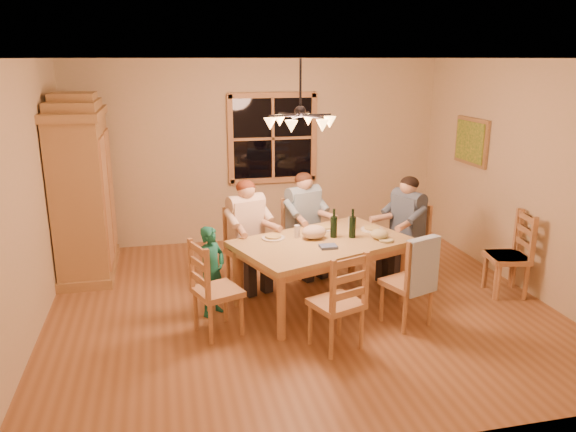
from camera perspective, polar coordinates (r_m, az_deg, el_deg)
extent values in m
plane|color=#915C34|center=(6.47, 1.14, -8.93)|extent=(5.50, 5.50, 0.00)
cube|color=white|center=(5.88, 1.29, 15.73)|extent=(5.50, 5.00, 0.02)
cube|color=beige|center=(8.43, -2.94, 6.53)|extent=(5.50, 0.02, 2.70)
cube|color=beige|center=(6.00, -25.17, 1.21)|extent=(0.02, 5.00, 2.70)
cube|color=beige|center=(7.20, 23.01, 3.67)|extent=(0.02, 5.00, 2.70)
cube|color=black|center=(8.42, -1.58, 7.90)|extent=(1.20, 0.03, 1.20)
cube|color=tan|center=(8.40, -1.56, 7.88)|extent=(1.30, 0.06, 1.30)
cube|color=olive|center=(8.13, 18.15, 7.20)|extent=(0.04, 0.78, 0.64)
cube|color=#1E6B2D|center=(8.11, 17.96, 7.20)|extent=(0.02, 0.68, 0.54)
cylinder|color=black|center=(5.88, 1.27, 13.15)|extent=(0.02, 0.02, 0.53)
sphere|color=black|center=(5.90, 1.26, 10.58)|extent=(0.12, 0.12, 0.12)
cylinder|color=black|center=(5.95, 2.78, 10.22)|extent=(0.34, 0.02, 0.02)
cone|color=#FFB259|center=(6.00, 4.26, 9.47)|extent=(0.13, 0.13, 0.12)
cylinder|color=black|center=(6.06, 1.68, 10.33)|extent=(0.19, 0.31, 0.02)
cone|color=#FFB259|center=(6.22, 2.07, 9.73)|extent=(0.13, 0.13, 0.12)
cylinder|color=black|center=(6.02, 0.18, 10.30)|extent=(0.19, 0.31, 0.02)
cone|color=#FFB259|center=(6.15, -0.86, 9.67)|extent=(0.13, 0.13, 0.12)
cylinder|color=black|center=(5.87, -0.28, 10.16)|extent=(0.34, 0.02, 0.02)
cone|color=#FFB259|center=(5.84, -1.83, 9.34)|extent=(0.13, 0.13, 0.12)
cylinder|color=black|center=(5.75, 0.81, 10.04)|extent=(0.19, 0.31, 0.02)
cone|color=#FFB259|center=(5.61, 0.34, 9.07)|extent=(0.13, 0.13, 0.12)
cylinder|color=black|center=(5.79, 2.37, 10.07)|extent=(0.19, 0.31, 0.02)
cone|color=#FFB259|center=(5.69, 3.52, 9.14)|extent=(0.13, 0.13, 0.12)
cube|color=olive|center=(7.56, -20.11, 1.78)|extent=(0.60, 1.30, 2.00)
cube|color=olive|center=(7.40, -20.88, 9.69)|extent=(0.66, 1.40, 0.10)
cube|color=olive|center=(7.39, -20.96, 10.46)|extent=(0.58, 1.00, 0.12)
cube|color=olive|center=(7.38, -21.03, 11.23)|extent=(0.52, 0.55, 0.10)
cube|color=tan|center=(7.21, -17.96, 1.32)|extent=(0.03, 0.55, 1.60)
cube|color=tan|center=(7.85, -17.59, 2.49)|extent=(0.03, 0.55, 1.60)
cube|color=olive|center=(7.83, -19.46, -4.91)|extent=(0.66, 1.40, 0.12)
cube|color=#A8824A|center=(6.23, 3.44, -2.74)|extent=(2.12, 1.69, 0.06)
cube|color=tan|center=(6.25, 3.43, -3.44)|extent=(1.93, 1.50, 0.10)
cylinder|color=tan|center=(5.58, -0.70, -9.20)|extent=(0.09, 0.09, 0.70)
cylinder|color=tan|center=(6.53, 11.70, -5.69)|extent=(0.09, 0.09, 0.70)
cylinder|color=tan|center=(6.32, -5.22, -6.17)|extent=(0.09, 0.09, 0.70)
cylinder|color=tan|center=(7.18, 6.53, -3.47)|extent=(0.09, 0.09, 0.70)
cube|color=tan|center=(6.78, -4.14, -3.68)|extent=(0.56, 0.55, 0.06)
cube|color=tan|center=(6.70, -4.19, -1.50)|extent=(0.37, 0.18, 0.54)
cube|color=tan|center=(7.19, 1.61, -2.50)|extent=(0.56, 0.55, 0.06)
cube|color=tan|center=(7.11, 1.63, -0.44)|extent=(0.37, 0.18, 0.54)
cube|color=tan|center=(5.42, 4.92, -8.86)|extent=(0.56, 0.55, 0.06)
cube|color=tan|center=(5.31, 4.98, -6.22)|extent=(0.37, 0.18, 0.54)
cube|color=tan|center=(5.99, 11.99, -6.70)|extent=(0.56, 0.55, 0.06)
cube|color=tan|center=(5.89, 12.14, -4.27)|extent=(0.37, 0.18, 0.54)
cube|color=tan|center=(5.71, -7.16, -7.62)|extent=(0.55, 0.56, 0.06)
cube|color=tan|center=(5.61, -7.26, -5.09)|extent=(0.18, 0.37, 0.54)
cube|color=tan|center=(7.11, 11.80, -3.04)|extent=(0.55, 0.56, 0.06)
cube|color=tan|center=(7.03, 11.92, -0.96)|extent=(0.18, 0.37, 0.54)
cube|color=beige|center=(6.66, -4.21, -0.52)|extent=(0.45, 0.34, 0.52)
cube|color=#262328|center=(6.75, -4.15, -3.04)|extent=(0.50, 0.52, 0.14)
sphere|color=tan|center=(6.56, -4.27, 2.67)|extent=(0.21, 0.21, 0.21)
ellipsoid|color=#592614|center=(6.56, -4.28, 2.92)|extent=(0.22, 0.22, 0.17)
cube|color=#316687|center=(7.07, 1.64, 0.50)|extent=(0.45, 0.34, 0.52)
cube|color=#262328|center=(7.16, 1.62, -1.90)|extent=(0.50, 0.52, 0.14)
sphere|color=tan|center=(6.98, 1.66, 3.50)|extent=(0.21, 0.21, 0.21)
ellipsoid|color=#381E11|center=(6.98, 1.66, 3.75)|extent=(0.22, 0.22, 0.17)
cube|color=#42536A|center=(7.00, 11.98, -0.02)|extent=(0.34, 0.45, 0.52)
cube|color=#262328|center=(7.09, 11.83, -2.43)|extent=(0.52, 0.50, 0.14)
sphere|color=tan|center=(6.91, 12.15, 3.02)|extent=(0.21, 0.21, 0.21)
ellipsoid|color=black|center=(6.90, 12.17, 3.26)|extent=(0.22, 0.22, 0.17)
cube|color=#AECBEB|center=(5.78, 13.45, -4.98)|extent=(0.39, 0.22, 0.58)
cylinder|color=black|center=(6.28, 4.67, -0.73)|extent=(0.08, 0.08, 0.33)
cylinder|color=black|center=(6.30, 6.57, -0.74)|extent=(0.08, 0.08, 0.33)
cylinder|color=white|center=(6.25, -1.51, -2.26)|extent=(0.26, 0.26, 0.02)
cylinder|color=white|center=(6.61, 3.82, -1.28)|extent=(0.26, 0.26, 0.02)
cylinder|color=white|center=(6.63, 8.52, -1.37)|extent=(0.26, 0.26, 0.02)
cylinder|color=silver|center=(6.29, 0.93, -1.57)|extent=(0.06, 0.06, 0.14)
cylinder|color=silver|center=(6.66, 6.43, -0.66)|extent=(0.06, 0.06, 0.14)
ellipsoid|color=#BEB77E|center=(6.32, 9.28, -1.82)|extent=(0.20, 0.20, 0.11)
cube|color=#4C608C|center=(5.97, 4.11, -3.11)|extent=(0.22, 0.19, 0.03)
ellipsoid|color=#C8AC91|center=(6.25, 2.66, -1.63)|extent=(0.28, 0.22, 0.15)
imported|color=#186E59|center=(6.10, -7.72, -5.57)|extent=(0.42, 0.42, 0.99)
cube|color=tan|center=(7.07, 21.35, -3.94)|extent=(0.46, 0.48, 0.06)
cube|color=tan|center=(6.99, 21.57, -1.86)|extent=(0.09, 0.38, 0.54)
cube|color=tan|center=(7.07, 21.38, -3.95)|extent=(0.52, 0.53, 0.06)
cube|color=tan|center=(6.99, 21.60, -1.87)|extent=(0.14, 0.38, 0.54)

